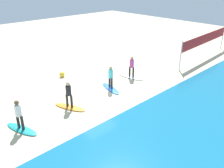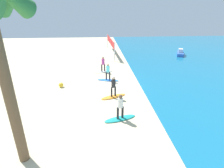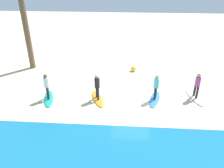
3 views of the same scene
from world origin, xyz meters
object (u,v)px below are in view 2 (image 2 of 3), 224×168
object	(u,v)px
surfer_teal	(120,105)
volleyball_net	(111,42)
surfer_blue	(108,70)
surfer_orange	(113,85)
surfboard_white	(103,72)
surfboard_blue	(108,80)
surfer_white	(103,63)
surfboard_orange	(113,97)
boat_blue	(180,53)
beach_ball	(61,85)
surfboard_teal	(120,119)

from	to	relation	value
surfer_teal	volleyball_net	world-z (taller)	volleyball_net
surfer_blue	surfer_orange	distance (m)	3.60
surfboard_white	surfboard_blue	size ratio (longest dim) A/B	1.00
surfer_orange	surfer_white	bearing A→B (deg)	-174.37
surfboard_orange	boat_blue	size ratio (longest dim) A/B	0.72
surfboard_orange	beach_ball	xyz separation A→B (m)	(-2.31, -4.48, 0.16)
volleyball_net	surfboard_blue	bearing A→B (deg)	-5.21
surfer_white	surfboard_teal	distance (m)	9.35
surfboard_teal	volleyball_net	size ratio (longest dim) A/B	0.23
surfboard_blue	surfer_blue	distance (m)	0.99
surfboard_blue	beach_ball	world-z (taller)	beach_ball
surfer_orange	beach_ball	size ratio (longest dim) A/B	3.94
boat_blue	surfboard_white	bearing A→B (deg)	-60.02
surfboard_white	surfboard_blue	distance (m)	2.60
surfer_white	boat_blue	bearing A→B (deg)	119.98
surfboard_blue	surfboard_orange	distance (m)	3.60
surfer_orange	surfer_teal	xyz separation A→B (m)	(3.10, 0.16, 0.00)
surfer_white	surfer_teal	world-z (taller)	same
surfboard_white	surfboard_teal	xyz separation A→B (m)	(9.27, 0.77, 0.00)
surfboard_blue	surfboard_teal	size ratio (longest dim) A/B	1.00
surfer_white	surfboard_teal	world-z (taller)	surfer_white
beach_ball	surfboard_teal	bearing A→B (deg)	40.58
surfboard_white	surfer_white	bearing A→B (deg)	-102.43
surfer_orange	boat_blue	size ratio (longest dim) A/B	0.56
surfer_white	beach_ball	distance (m)	5.52
surfboard_blue	surfboard_orange	size ratio (longest dim) A/B	1.00
surfboard_blue	boat_blue	bearing A→B (deg)	53.90
surfer_orange	surfboard_teal	bearing A→B (deg)	3.02
surfboard_blue	surfer_blue	xyz separation A→B (m)	(0.00, -0.00, 0.99)
surfer_white	surfboard_orange	bearing A→B (deg)	5.63
surfer_orange	boat_blue	world-z (taller)	surfer_orange
surfboard_teal	volleyball_net	bearing A→B (deg)	70.94
surfboard_teal	surfer_teal	bearing A→B (deg)	162.98
surfer_blue	volleyball_net	distance (m)	11.37
surfboard_white	volleyball_net	distance (m)	9.01
surfboard_white	surfer_blue	size ratio (longest dim) A/B	1.28
beach_ball	volleyball_net	bearing A→B (deg)	157.22
surfer_blue	surfboard_orange	xyz separation A→B (m)	(3.59, 0.23, -0.99)
surfboard_white	surfer_orange	distance (m)	6.27
surfer_white	surfer_blue	world-z (taller)	same
surfer_teal	beach_ball	bearing A→B (deg)	-139.42
surfboard_orange	surfer_orange	xyz separation A→B (m)	(0.00, -0.00, 0.99)
surfer_white	surfer_teal	size ratio (longest dim) A/B	1.00
surfer_teal	beach_ball	xyz separation A→B (m)	(-5.42, -4.64, -0.83)
surfer_white	volleyball_net	size ratio (longest dim) A/B	0.18
surfboard_blue	surfer_teal	bearing A→B (deg)	-72.26
surfer_blue	surfer_teal	world-z (taller)	same
surfboard_teal	beach_ball	distance (m)	7.14
surfer_blue	surfboard_blue	bearing A→B (deg)	159.44
surfboard_white	surfer_teal	distance (m)	9.35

